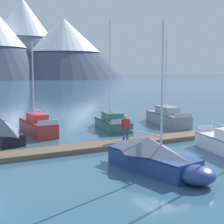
# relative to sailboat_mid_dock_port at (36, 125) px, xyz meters

# --- Properties ---
(ground_plane) EXTENTS (700.00, 700.00, 0.00)m
(ground_plane) POSITION_rel_sailboat_mid_dock_port_xyz_m (4.26, -10.75, -0.66)
(ground_plane) COLOR #335B75
(mountain_rear_spur) EXTENTS (69.61, 69.61, 51.11)m
(mountain_rear_spur) POSITION_rel_sailboat_mid_dock_port_xyz_m (40.16, 193.55, 26.43)
(mountain_rear_spur) COLOR slate
(mountain_rear_spur) RESTS_ON ground
(mountain_north_horn) EXTENTS (75.89, 75.89, 36.69)m
(mountain_north_horn) POSITION_rel_sailboat_mid_dock_port_xyz_m (61.27, 174.23, 18.99)
(mountain_north_horn) COLOR #424C60
(mountain_north_horn) RESTS_ON ground
(dock) EXTENTS (23.92, 2.12, 0.30)m
(dock) POSITION_rel_sailboat_mid_dock_port_xyz_m (4.26, -6.75, -0.52)
(dock) COLOR brown
(dock) RESTS_ON ground
(sailboat_mid_dock_port) EXTENTS (1.92, 5.93, 7.14)m
(sailboat_mid_dock_port) POSITION_rel_sailboat_mid_dock_port_xyz_m (0.00, 0.00, 0.00)
(sailboat_mid_dock_port) COLOR #B2332D
(sailboat_mid_dock_port) RESTS_ON ground
(sailboat_mid_dock_starboard) EXTENTS (2.81, 6.28, 7.24)m
(sailboat_mid_dock_starboard) POSITION_rel_sailboat_mid_dock_port_xyz_m (2.81, -12.39, 0.09)
(sailboat_mid_dock_starboard) COLOR navy
(sailboat_mid_dock_starboard) RESTS_ON ground
(sailboat_far_berth) EXTENTS (2.73, 6.28, 9.18)m
(sailboat_far_berth) POSITION_rel_sailboat_mid_dock_port_xyz_m (6.34, -0.39, -0.11)
(sailboat_far_berth) COLOR #336B56
(sailboat_far_berth) RESTS_ON ground
(sailboat_end_of_dock) EXTENTS (2.68, 6.77, 7.70)m
(sailboat_end_of_dock) POSITION_rel_sailboat_mid_dock_port_xyz_m (11.88, -0.64, 0.00)
(sailboat_end_of_dock) COLOR #93939E
(sailboat_end_of_dock) RESTS_ON ground
(person_on_dock) EXTENTS (0.58, 0.28, 1.69)m
(person_on_dock) POSITION_rel_sailboat_mid_dock_port_xyz_m (4.30, -6.68, 0.60)
(person_on_dock) COLOR #384256
(person_on_dock) RESTS_ON dock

